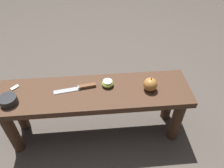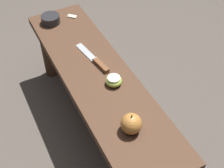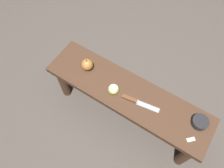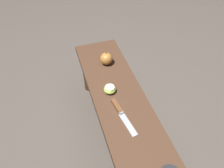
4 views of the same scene
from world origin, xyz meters
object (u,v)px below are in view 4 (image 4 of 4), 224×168
object	(u,v)px
apple_cut	(110,89)
knife	(120,111)
wooden_bench	(120,110)
apple_whole	(106,59)

from	to	relation	value
apple_cut	knife	bearing A→B (deg)	2.88
wooden_bench	knife	bearing A→B (deg)	-22.78
apple_whole	apple_cut	bearing A→B (deg)	-12.31
apple_whole	apple_cut	xyz separation A→B (m)	(0.25, -0.06, -0.02)
wooden_bench	knife	distance (m)	0.13
wooden_bench	apple_whole	size ratio (longest dim) A/B	12.55
wooden_bench	apple_whole	xyz separation A→B (m)	(-0.34, 0.02, 0.13)
apple_whole	apple_cut	world-z (taller)	apple_whole
apple_whole	apple_cut	distance (m)	0.26
apple_cut	apple_whole	bearing A→B (deg)	167.69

